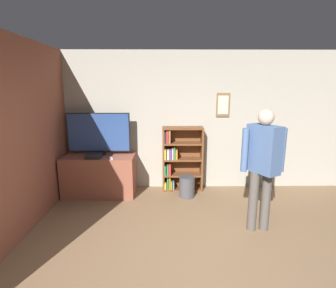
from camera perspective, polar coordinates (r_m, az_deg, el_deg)
The scene contains 9 objects.
wall_back at distance 5.21m, azimuth 3.53°, elevation 4.91°, with size 6.63×0.09×2.70m.
wall_side_brick at distance 4.18m, azimuth -28.81°, elevation 1.52°, with size 0.06×4.60×2.70m.
tv_ledge at distance 5.19m, azimuth -14.59°, elevation -6.52°, with size 1.32×0.65×0.76m.
television at distance 5.08m, azimuth -14.85°, elevation 2.28°, with size 1.17×0.22×0.79m.
game_console at distance 4.93m, azimuth -15.88°, elevation -2.52°, with size 0.28×0.20×0.08m.
remote_loose at distance 4.80m, azimuth -12.22°, elevation -3.08°, with size 0.08×0.14×0.02m.
bookshelf at distance 5.17m, azimuth 2.42°, elevation -3.30°, with size 0.78×0.28×1.27m.
person at distance 3.82m, azimuth 19.90°, elevation -3.41°, with size 0.60×0.51×1.74m.
waste_bin at distance 4.97m, azimuth 4.12°, elevation -9.24°, with size 0.29×0.29×0.39m.
Camera 1 is at (-0.38, -2.12, 2.03)m, focal length 28.00 mm.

